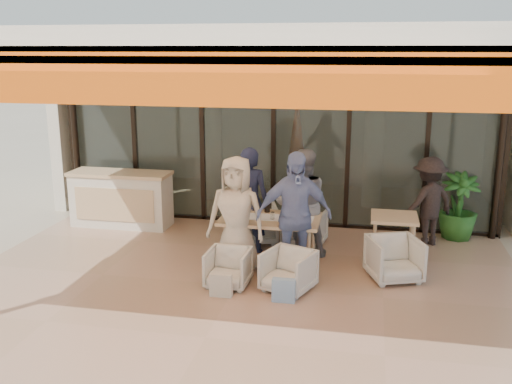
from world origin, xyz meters
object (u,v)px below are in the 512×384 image
chair_far_right (305,226)px  side_table (394,222)px  chair_near_right (288,269)px  diner_cream (236,216)px  diner_periwinkle (294,216)px  diner_grey (302,203)px  diner_navy (249,201)px  dining_table (270,221)px  side_chair (394,257)px  host_counter (121,199)px  chair_far_left (256,222)px  chair_near_left (228,266)px  potted_palm (459,207)px  standing_woman (428,202)px

chair_far_right → side_table: size_ratio=0.91×
chair_near_right → diner_cream: (-0.84, 0.50, 0.56)m
diner_periwinkle → side_table: 1.72m
chair_near_right → diner_grey: size_ratio=0.37×
diner_navy → diner_grey: diner_navy is taller
dining_table → side_chair: bearing=-8.8°
host_counter → dining_table: 3.30m
diner_grey → chair_far_left: bearing=-50.8°
side_chair → side_table: bearing=69.5°
dining_table → chair_far_left: bearing=113.6°
diner_navy → diner_cream: (-0.00, -0.90, 0.01)m
chair_far_right → side_chair: size_ratio=0.97×
side_table → dining_table: bearing=-165.9°
chair_far_right → chair_near_left: 2.08m
chair_near_right → potted_palm: (2.55, 2.74, 0.27)m
diner_grey → diner_periwinkle: size_ratio=0.93×
host_counter → chair_near_left: host_counter is taller
chair_far_left → standing_woman: bearing=171.7°
potted_palm → side_table: bearing=-130.3°
chair_near_left → diner_periwinkle: size_ratio=0.32×
chair_near_right → diner_navy: size_ratio=0.37×
standing_woman → side_table: bearing=19.9°
host_counter → chair_far_left: host_counter is taller
diner_cream → standing_woman: size_ratio=1.15×
side_table → diner_cream: bearing=-157.9°
chair_far_right → diner_navy: (-0.84, -0.50, 0.53)m
diner_navy → diner_periwinkle: bearing=134.9°
chair_far_right → potted_palm: bearing=-153.7°
host_counter → chair_near_right: size_ratio=2.91×
diner_periwinkle → chair_far_right: bearing=70.2°
side_table → chair_near_left: bearing=-147.9°
chair_near_left → side_chair: bearing=18.7°
diner_grey → diner_periwinkle: diner_periwinkle is taller
chair_near_right → side_table: bearing=65.6°
chair_far_left → chair_near_right: size_ratio=1.15×
chair_far_left → diner_grey: size_ratio=0.42×
chair_far_left → diner_periwinkle: 1.73m
dining_table → side_table: dining_table is taller
diner_grey → diner_periwinkle: 0.90m
host_counter → diner_cream: 3.17m
chair_far_right → side_chair: side_chair is taller
host_counter → diner_periwinkle: (3.45, -1.77, 0.40)m
chair_far_right → chair_near_right: bearing=98.0°
dining_table → chair_far_left: size_ratio=2.05×
diner_cream → side_chair: size_ratio=2.50×
potted_palm → diner_grey: bearing=-152.2°
host_counter → diner_cream: diner_cream is taller
side_table → chair_far_left: bearing=168.0°
diner_periwinkle → side_chair: bearing=-12.9°
chair_far_left → side_table: side_table is taller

